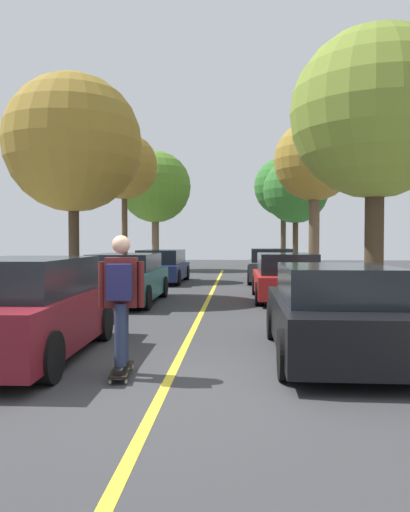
{
  "coord_description": "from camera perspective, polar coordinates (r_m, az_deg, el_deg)",
  "views": [
    {
      "loc": [
        0.84,
        -6.0,
        1.71
      ],
      "look_at": [
        -0.18,
        9.94,
        1.24
      ],
      "focal_mm": 34.83,
      "sensor_mm": 36.0,
      "label": 1
    }
  ],
  "objects": [
    {
      "name": "skateboard",
      "position": [
        6.54,
        -9.54,
        -12.74
      ],
      "size": [
        0.31,
        0.86,
        0.1
      ],
      "color": "black",
      "rests_on": "ground"
    },
    {
      "name": "parked_car_left_nearest",
      "position": [
        7.79,
        -20.02,
        -5.73
      ],
      "size": [
        1.94,
        4.06,
        1.47
      ],
      "color": "maroon",
      "rests_on": "ground"
    },
    {
      "name": "skateboarder",
      "position": [
        6.33,
        -9.62,
        -4.32
      ],
      "size": [
        0.59,
        0.71,
        1.69
      ],
      "color": "black",
      "rests_on": "skateboard"
    },
    {
      "name": "parked_car_right_near",
      "position": [
        14.68,
        9.29,
        -2.43
      ],
      "size": [
        1.89,
        4.08,
        1.37
      ],
      "color": "maroon",
      "rests_on": "ground"
    },
    {
      "name": "street_tree_right_farthest",
      "position": [
        34.38,
        9.01,
        7.84
      ],
      "size": [
        3.98,
        3.98,
        7.29
      ],
      "color": "#3D2D1E",
      "rests_on": "sidewalk_right"
    },
    {
      "name": "parked_car_left_far",
      "position": [
        20.72,
        -4.98,
        -1.18
      ],
      "size": [
        1.99,
        4.39,
        1.37
      ],
      "color": "navy",
      "rests_on": "ground"
    },
    {
      "name": "ground",
      "position": [
        6.3,
        -4.26,
        -14.1
      ],
      "size": [
        80.0,
        80.0,
        0.0
      ],
      "primitive_type": "plane",
      "color": "#353538"
    },
    {
      "name": "fire_hydrant",
      "position": [
        10.51,
        19.95,
        -5.13
      ],
      "size": [
        0.2,
        0.2,
        0.7
      ],
      "color": "#B2140F",
      "rests_on": "sidewalk_right"
    },
    {
      "name": "streetlamp",
      "position": [
        22.01,
        -9.14,
        5.06
      ],
      "size": [
        0.36,
        0.24,
        4.97
      ],
      "color": "#38383D",
      "rests_on": "sidewalk_left"
    },
    {
      "name": "street_tree_right_far",
      "position": [
        27.34,
        10.37,
        7.37
      ],
      "size": [
        3.5,
        3.5,
        6.06
      ],
      "color": "#3D2D1E",
      "rests_on": "sidewalk_right"
    },
    {
      "name": "parked_car_left_near",
      "position": [
        14.04,
        -9.16,
        -2.58
      ],
      "size": [
        1.94,
        4.31,
        1.37
      ],
      "color": "#196066",
      "rests_on": "ground"
    },
    {
      "name": "parked_car_right_nearest",
      "position": [
        7.59,
        14.63,
        -6.35
      ],
      "size": [
        1.85,
        4.05,
        1.36
      ],
      "color": "black",
      "rests_on": "ground"
    },
    {
      "name": "street_tree_left_nearest",
      "position": [
        15.52,
        -14.9,
        12.36
      ],
      "size": [
        4.06,
        4.06,
        6.51
      ],
      "color": "#3D2D1E",
      "rests_on": "sidewalk_left"
    },
    {
      "name": "street_tree_right_nearest",
      "position": [
        12.4,
        18.98,
        15.12
      ],
      "size": [
        3.89,
        3.89,
        6.45
      ],
      "color": "#3D2D1E",
      "rests_on": "sidewalk_right"
    },
    {
      "name": "street_tree_left_far",
      "position": [
        29.81,
        -5.73,
        7.86
      ],
      "size": [
        4.22,
        4.22,
        6.92
      ],
      "color": "brown",
      "rests_on": "sidewalk_left"
    },
    {
      "name": "parked_car_right_far",
      "position": [
        21.19,
        7.56,
        -1.08
      ],
      "size": [
        2.06,
        4.71,
        1.42
      ],
      "color": "#38383D",
      "rests_on": "ground"
    },
    {
      "name": "center_line",
      "position": [
        10.18,
        -1.12,
        -7.99
      ],
      "size": [
        0.12,
        39.2,
        0.01
      ],
      "primitive_type": "cube",
      "color": "gold",
      "rests_on": "ground"
    },
    {
      "name": "street_tree_right_near",
      "position": [
        21.05,
        12.47,
        10.53
      ],
      "size": [
        3.3,
        3.3,
        6.53
      ],
      "color": "brown",
      "rests_on": "sidewalk_right"
    },
    {
      "name": "street_tree_left_near",
      "position": [
        21.93,
        -9.25,
        10.1
      ],
      "size": [
        2.86,
        2.86,
        6.25
      ],
      "color": "#4C3823",
      "rests_on": "sidewalk_left"
    }
  ]
}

